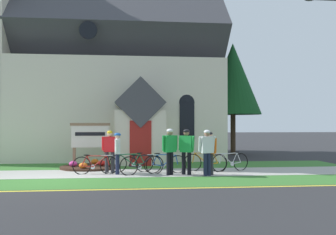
% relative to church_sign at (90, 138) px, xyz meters
% --- Properties ---
extents(ground, '(140.00, 140.00, 0.00)m').
position_rel_church_sign_xyz_m(ground, '(-1.04, 0.32, -1.33)').
color(ground, '#2B2B2D').
extents(sidewalk_slab, '(32.00, 2.55, 0.01)m').
position_rel_church_sign_xyz_m(sidewalk_slab, '(-0.30, -2.13, -1.32)').
color(sidewalk_slab, '#A8A59E').
rests_on(sidewalk_slab, ground).
extents(grass_verge, '(32.00, 2.30, 0.01)m').
position_rel_church_sign_xyz_m(grass_verge, '(-0.30, -4.55, -1.32)').
color(grass_verge, '#38722D').
rests_on(grass_verge, ground).
extents(church_lawn, '(24.00, 2.80, 0.01)m').
position_rel_church_sign_xyz_m(church_lawn, '(-0.30, 0.55, -1.32)').
color(church_lawn, '#38722D').
rests_on(church_lawn, ground).
extents(curb_paint_stripe, '(28.00, 0.16, 0.01)m').
position_rel_church_sign_xyz_m(curb_paint_stripe, '(-0.30, -5.85, -1.32)').
color(curb_paint_stripe, yellow).
rests_on(curb_paint_stripe, ground).
extents(church_building, '(14.74, 10.89, 14.46)m').
position_rel_church_sign_xyz_m(church_building, '(-0.78, 6.18, 3.69)').
color(church_building, beige).
rests_on(church_building, ground).
extents(church_sign, '(1.77, 0.24, 1.99)m').
position_rel_church_sign_xyz_m(church_sign, '(0.00, 0.00, 0.00)').
color(church_sign, '#7F6047').
rests_on(church_sign, ground).
extents(flower_bed, '(2.51, 2.51, 0.34)m').
position_rel_church_sign_xyz_m(flower_bed, '(-0.01, -0.34, -1.25)').
color(flower_bed, '#382319').
rests_on(flower_bed, ground).
extents(bicycle_black, '(1.79, 0.09, 0.81)m').
position_rel_church_sign_xyz_m(bicycle_black, '(1.81, -1.81, -0.95)').
color(bicycle_black, black).
rests_on(bicycle_black, ground).
extents(bicycle_blue, '(1.72, 0.45, 0.82)m').
position_rel_church_sign_xyz_m(bicycle_blue, '(4.83, -1.90, -0.95)').
color(bicycle_blue, black).
rests_on(bicycle_blue, ground).
extents(bicycle_white, '(1.72, 0.08, 0.81)m').
position_rel_church_sign_xyz_m(bicycle_white, '(3.14, -2.24, -0.96)').
color(bicycle_white, black).
rests_on(bicycle_white, ground).
extents(bicycle_orange, '(1.75, 0.09, 0.78)m').
position_rel_church_sign_xyz_m(bicycle_orange, '(0.42, -2.32, -0.96)').
color(bicycle_orange, black).
rests_on(bicycle_orange, ground).
extents(bicycle_silver, '(1.70, 0.68, 0.82)m').
position_rel_church_sign_xyz_m(bicycle_silver, '(5.87, -1.97, -0.95)').
color(bicycle_silver, black).
rests_on(bicycle_silver, ground).
extents(bicycle_green, '(1.71, 0.55, 0.81)m').
position_rel_church_sign_xyz_m(bicycle_green, '(2.20, -2.68, -0.95)').
color(bicycle_green, black).
rests_on(bicycle_green, ground).
extents(cyclist_in_white_jersey, '(0.67, 0.34, 1.72)m').
position_rel_church_sign_xyz_m(cyclist_in_white_jersey, '(4.62, -3.26, -0.31)').
color(cyclist_in_white_jersey, '#191E38').
rests_on(cyclist_in_white_jersey, ground).
extents(cyclist_in_green_jersey, '(0.64, 0.32, 1.68)m').
position_rel_church_sign_xyz_m(cyclist_in_green_jersey, '(0.96, -1.98, -0.34)').
color(cyclist_in_green_jersey, '#2D2D33').
rests_on(cyclist_in_green_jersey, ground).
extents(cyclist_in_red_jersey, '(0.27, 0.73, 1.60)m').
position_rel_church_sign_xyz_m(cyclist_in_red_jersey, '(1.27, -2.49, -0.40)').
color(cyclist_in_red_jersey, '#191E38').
rests_on(cyclist_in_red_jersey, ground).
extents(cyclist_in_yellow_jersey, '(0.54, 0.58, 1.74)m').
position_rel_church_sign_xyz_m(cyclist_in_yellow_jersey, '(3.90, -2.85, -0.30)').
color(cyclist_in_yellow_jersey, black).
rests_on(cyclist_in_yellow_jersey, ground).
extents(cyclist_in_orange_jersey, '(0.62, 0.45, 1.76)m').
position_rel_church_sign_xyz_m(cyclist_in_orange_jersey, '(3.26, -2.87, -0.28)').
color(cyclist_in_orange_jersey, black).
rests_on(cyclist_in_orange_jersey, ground).
extents(cyclist_in_blue_jersey, '(0.47, 0.59, 1.65)m').
position_rel_church_sign_xyz_m(cyclist_in_blue_jersey, '(4.78, -2.99, -0.37)').
color(cyclist_in_blue_jersey, '#2D2D33').
rests_on(cyclist_in_blue_jersey, ground).
extents(roadside_conifer, '(3.59, 3.59, 7.13)m').
position_rel_church_sign_xyz_m(roadside_conifer, '(8.36, 6.37, 3.50)').
color(roadside_conifer, '#3D2D1E').
rests_on(roadside_conifer, ground).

